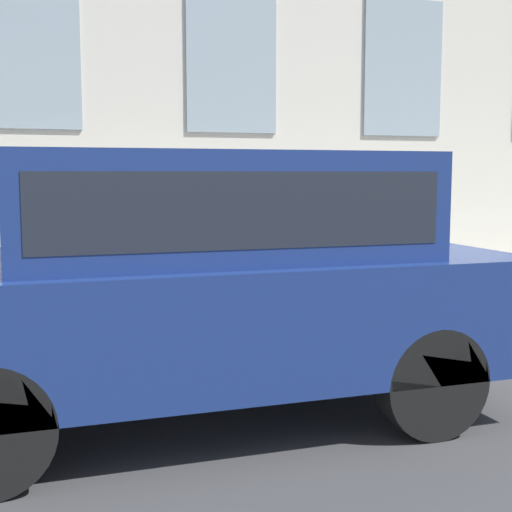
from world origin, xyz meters
TOP-DOWN VIEW (x-y plane):
  - ground_plane at (0.00, 0.00)m, footprint 80.00×80.00m
  - sidewalk at (1.59, 0.00)m, footprint 3.18×60.00m
  - building_facade at (3.33, 0.00)m, footprint 0.33×40.00m
  - fire_hydrant at (0.43, -0.51)m, footprint 0.35×0.46m
  - person at (0.63, -0.99)m, footprint 0.40×0.26m
  - parked_truck_navy_near at (-1.22, 0.26)m, footprint 2.06×4.47m

SIDE VIEW (x-z plane):
  - ground_plane at x=0.00m, z-range 0.00..0.00m
  - sidewalk at x=1.59m, z-range 0.00..0.14m
  - fire_hydrant at x=0.43m, z-range 0.15..1.01m
  - parked_truck_navy_near at x=-1.22m, z-range 0.13..2.03m
  - person at x=0.63m, z-range 0.31..1.94m
  - building_facade at x=3.33m, z-range 0.01..7.63m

